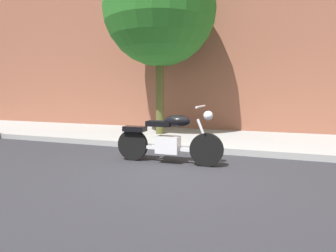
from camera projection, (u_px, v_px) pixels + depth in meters
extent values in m
plane|color=#28282D|center=(177.00, 172.00, 4.79)|extent=(60.00, 60.00, 0.00)
cube|color=#959595|center=(213.00, 139.00, 7.79)|extent=(21.41, 3.15, 0.14)
cube|color=brown|center=(226.00, 3.00, 9.02)|extent=(21.41, 0.50, 8.41)
cylinder|color=black|center=(206.00, 150.00, 5.13)|extent=(0.62, 0.12, 0.62)
cylinder|color=black|center=(133.00, 145.00, 5.61)|extent=(0.62, 0.12, 0.62)
cube|color=silver|center=(168.00, 145.00, 5.37)|extent=(0.44, 0.29, 0.32)
cube|color=silver|center=(168.00, 148.00, 5.38)|extent=(1.34, 0.10, 0.06)
ellipsoid|color=black|center=(177.00, 121.00, 5.26)|extent=(0.52, 0.27, 0.22)
cube|color=black|center=(159.00, 124.00, 5.38)|extent=(0.48, 0.25, 0.10)
cube|color=black|center=(135.00, 129.00, 5.56)|extent=(0.44, 0.25, 0.10)
cylinder|color=silver|center=(203.00, 134.00, 5.12)|extent=(0.27, 0.05, 0.58)
cylinder|color=silver|center=(201.00, 106.00, 5.08)|extent=(0.05, 0.70, 0.04)
sphere|color=silver|center=(208.00, 116.00, 5.05)|extent=(0.17, 0.17, 0.17)
cylinder|color=silver|center=(159.00, 147.00, 5.61)|extent=(0.80, 0.10, 0.09)
cylinder|color=#494A23|center=(160.00, 90.00, 8.24)|extent=(0.24, 0.24, 2.83)
sphere|color=#297025|center=(160.00, 9.00, 7.98)|extent=(3.22, 3.22, 3.22)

